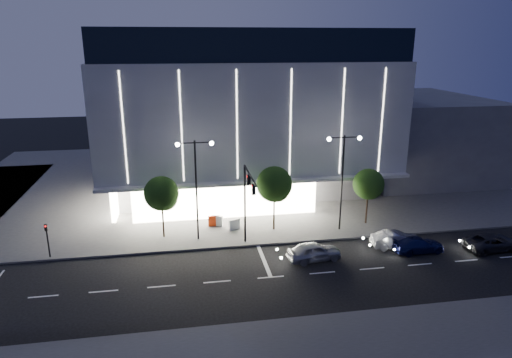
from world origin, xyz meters
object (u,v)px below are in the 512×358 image
Objects in this scene: traffic_mast at (247,194)px; barrier_c at (214,221)px; tree_right at (369,186)px; barrier_d at (234,224)px; car_third at (418,245)px; street_lamp_west at (196,176)px; street_lamp_east at (343,169)px; tree_left at (162,195)px; car_fourth at (492,242)px; ped_signal_far at (47,237)px; barrier_b at (217,221)px; car_lead at (314,252)px; tree_mid at (275,186)px; car_second at (397,240)px.

barrier_c is (-2.38, 5.37, -4.38)m from traffic_mast.
tree_right is 5.01× the size of barrier_d.
car_third is at bearing -73.27° from tree_right.
street_lamp_east is at bearing 0.00° from street_lamp_west.
tree_left is 28.33m from car_fourth.
ped_signal_far is 36.56m from car_fourth.
car_third is at bearing -16.92° from tree_left.
street_lamp_east is 8.18× the size of barrier_c.
barrier_b is 1.00× the size of barrier_c.
car_lead is at bearing 88.42° from car_third.
ped_signal_far is at bearing -172.45° from tree_mid.
barrier_c is (-14.41, 1.69, -3.23)m from tree_right.
tree_right reaches higher than car_second.
car_second is at bearing 73.71° from car_fourth.
barrier_b is at bearing 54.78° from street_lamp_west.
car_third is (1.91, -6.36, -3.25)m from tree_right.
barrier_b is 0.27m from barrier_c.
street_lamp_east reaches higher than car_third.
car_third is at bearing -47.57° from barrier_d.
street_lamp_west is 12.76m from ped_signal_far.
car_fourth is at bearing -28.02° from street_lamp_east.
tree_left reaches higher than car_fourth.
street_lamp_west is 16.19m from tree_right.
ped_signal_far is at bearing -174.86° from tree_right.
barrier_d is at bearing 24.61° from street_lamp_west.
ped_signal_far is (-25.00, -1.50, -4.07)m from street_lamp_east.
barrier_b is (-7.07, 8.02, -0.10)m from car_lead.
ped_signal_far is 9.61m from tree_left.
car_lead is 3.99× the size of barrier_b.
tree_right is at bearing 45.75° from car_fourth.
tree_mid is at bearing 7.55° from ped_signal_far.
barrier_b is (-14.14, 1.66, -3.23)m from tree_right.
car_lead is at bearing -28.44° from traffic_mast.
barrier_d is at bearing -33.18° from barrier_c.
car_fourth is (6.33, -0.65, 0.03)m from car_third.
street_lamp_west is at bearing -100.28° from barrier_b.
tree_right is 10.02m from car_lead.
car_fourth is at bearing -42.10° from barrier_d.
street_lamp_east is 13.82m from car_fourth.
car_third reaches higher than barrier_c.
tree_left is at bearing 71.45° from car_third.
car_second is (16.54, -4.29, -5.25)m from street_lamp_west.
car_second is at bearing -0.49° from barrier_b.
car_lead is (-4.04, -5.35, -5.21)m from street_lamp_east.
barrier_d is (-12.64, 0.53, -3.23)m from tree_right.
tree_mid is 1.43× the size of car_second.
traffic_mast is at bearing -27.84° from tree_left.
street_lamp_east is 1.46× the size of tree_mid.
tree_mid is at bearing 64.02° from car_fourth.
barrier_c is at bearing 162.63° from tree_mid.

